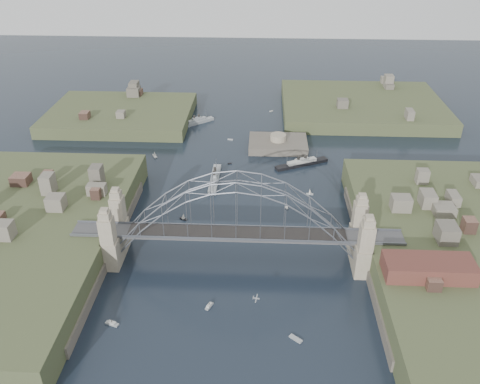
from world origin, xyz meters
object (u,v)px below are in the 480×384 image
(naval_cruiser_near, at_px, (215,178))
(naval_cruiser_far, at_px, (197,122))
(fort_island, at_px, (278,148))
(bridge, at_px, (237,220))
(ocean_liner, at_px, (302,163))
(wharf_shed, at_px, (429,268))

(naval_cruiser_near, xyz_separation_m, naval_cruiser_far, (-12.21, 49.69, -0.06))
(fort_island, bearing_deg, naval_cruiser_near, -128.19)
(bridge, xyz_separation_m, naval_cruiser_far, (-21.90, 92.12, -11.47))
(bridge, bearing_deg, ocean_liner, 70.01)
(wharf_shed, height_order, naval_cruiser_far, wharf_shed)
(wharf_shed, bearing_deg, ocean_liner, 108.93)
(naval_cruiser_near, bearing_deg, wharf_shed, -46.43)
(fort_island, relative_size, ocean_liner, 1.14)
(wharf_shed, relative_size, naval_cruiser_far, 1.46)
(wharf_shed, bearing_deg, bridge, 162.35)
(naval_cruiser_near, bearing_deg, ocean_liner, 23.60)
(wharf_shed, relative_size, naval_cruiser_near, 1.02)
(wharf_shed, bearing_deg, naval_cruiser_near, 133.57)
(bridge, relative_size, ocean_liner, 4.35)
(naval_cruiser_far, bearing_deg, naval_cruiser_near, -76.19)
(fort_island, bearing_deg, ocean_liner, -60.61)
(fort_island, relative_size, naval_cruiser_far, 1.61)
(bridge, bearing_deg, fort_island, 80.27)
(naval_cruiser_near, relative_size, ocean_liner, 1.01)
(wharf_shed, bearing_deg, fort_island, 110.85)
(fort_island, height_order, naval_cruiser_far, fort_island)
(naval_cruiser_far, bearing_deg, ocean_liner, -41.05)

